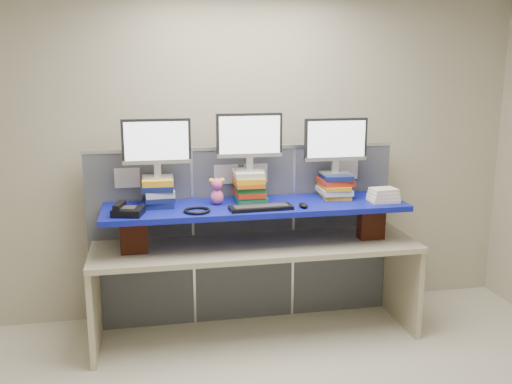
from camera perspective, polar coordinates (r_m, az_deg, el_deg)
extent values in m
cube|color=#B8B198|center=(3.05, 4.46, -2.37)|extent=(5.00, 4.00, 2.80)
cube|color=#494D56|center=(4.84, -11.44, -4.91)|extent=(0.85, 0.05, 1.50)
cube|color=#494D56|center=(4.91, -1.25, -4.41)|extent=(0.85, 0.05, 1.50)
cube|color=#494D56|center=(5.12, 8.38, -3.81)|extent=(0.85, 0.05, 1.50)
cube|color=silver|center=(4.74, -1.29, 4.47)|extent=(2.60, 0.06, 0.03)
cube|color=silver|center=(4.68, -12.76, 1.38)|extent=(0.20, 0.00, 0.16)
cube|color=silver|center=(4.72, -3.01, 1.78)|extent=(0.20, 0.00, 0.16)
cube|color=silver|center=(4.76, -0.03, 1.89)|extent=(0.20, 0.00, 0.16)
cube|color=silver|center=(4.98, 9.05, 2.20)|extent=(0.20, 0.00, 0.16)
cube|color=#B9AF8D|center=(4.58, 0.00, -5.41)|extent=(2.60, 0.76, 0.04)
cube|color=#B9AF8D|center=(4.67, -15.84, -10.74)|extent=(0.05, 0.70, 0.75)
cube|color=#B9AF8D|center=(5.10, 14.37, -8.61)|extent=(0.05, 0.70, 0.75)
cube|color=maroon|center=(4.41, -12.12, -4.23)|extent=(0.20, 0.11, 0.28)
cube|color=maroon|center=(4.76, 11.45, -2.97)|extent=(0.20, 0.11, 0.28)
cube|color=#090B76|center=(4.50, 0.00, -1.51)|extent=(2.38, 0.60, 0.04)
cube|color=navy|center=(4.51, -9.77, -1.06)|extent=(0.25, 0.29, 0.05)
cube|color=navy|center=(4.51, -9.67, -0.54)|extent=(0.23, 0.31, 0.04)
cube|color=beige|center=(4.51, -9.65, 0.01)|extent=(0.23, 0.30, 0.05)
cube|color=navy|center=(4.49, -9.83, 0.53)|extent=(0.25, 0.29, 0.04)
cube|color=gold|center=(4.49, -9.82, 1.12)|extent=(0.24, 0.28, 0.05)
cube|color=#1D6C36|center=(4.58, -0.55, -0.64)|extent=(0.24, 0.27, 0.05)
cube|color=red|center=(4.58, -0.70, -0.09)|extent=(0.22, 0.30, 0.04)
cube|color=#1D6C36|center=(4.58, -0.62, 0.42)|extent=(0.23, 0.28, 0.05)
cube|color=#D15E13|center=(4.55, -0.77, 0.87)|extent=(0.22, 0.29, 0.03)
cube|color=gold|center=(4.55, -0.72, 1.34)|extent=(0.24, 0.30, 0.04)
cube|color=beige|center=(4.55, -0.80, 1.88)|extent=(0.23, 0.28, 0.04)
cube|color=gold|center=(4.78, 7.83, -0.28)|extent=(0.24, 0.31, 0.04)
cube|color=beige|center=(4.76, 7.81, 0.15)|extent=(0.24, 0.30, 0.04)
cube|color=gold|center=(4.75, 7.79, 0.58)|extent=(0.22, 0.30, 0.03)
cube|color=red|center=(4.74, 7.94, 1.05)|extent=(0.26, 0.27, 0.05)
cube|color=navy|center=(4.73, 7.98, 1.56)|extent=(0.24, 0.29, 0.04)
cube|color=#A8A9AD|center=(4.48, -9.79, 1.51)|extent=(0.23, 0.15, 0.02)
cube|color=#A8A9AD|center=(4.47, -9.82, 2.21)|extent=(0.05, 0.04, 0.09)
cube|color=black|center=(4.44, -9.93, 5.00)|extent=(0.52, 0.04, 0.35)
cube|color=white|center=(4.42, -9.92, 4.97)|extent=(0.48, 0.01, 0.30)
cube|color=#A8A9AD|center=(4.55, -0.66, 2.25)|extent=(0.23, 0.15, 0.02)
cube|color=#A8A9AD|center=(4.54, -0.66, 2.93)|extent=(0.05, 0.04, 0.09)
cube|color=black|center=(4.50, -0.67, 5.69)|extent=(0.52, 0.04, 0.35)
cube|color=white|center=(4.48, -0.63, 5.66)|extent=(0.48, 0.01, 0.30)
cube|color=#A8A9AD|center=(4.73, 7.88, 1.92)|extent=(0.23, 0.15, 0.02)
cube|color=#A8A9AD|center=(4.72, 7.90, 2.57)|extent=(0.05, 0.04, 0.09)
cube|color=black|center=(4.69, 7.98, 5.22)|extent=(0.52, 0.04, 0.35)
cube|color=white|center=(4.67, 8.06, 5.19)|extent=(0.48, 0.01, 0.30)
cube|color=black|center=(4.33, 0.49, -1.58)|extent=(0.49, 0.18, 0.03)
cube|color=#2A292C|center=(4.33, 0.49, -1.39)|extent=(0.42, 0.13, 0.00)
ellipsoid|color=black|center=(4.40, 4.75, -1.32)|extent=(0.10, 0.13, 0.04)
cube|color=black|center=(4.27, -12.67, -1.93)|extent=(0.25, 0.24, 0.05)
cube|color=#2A292C|center=(4.26, -12.69, -1.53)|extent=(0.13, 0.13, 0.01)
cube|color=black|center=(4.28, -13.51, -1.33)|extent=(0.09, 0.20, 0.04)
torus|color=black|center=(4.28, -5.91, -1.86)|extent=(0.25, 0.25, 0.02)
ellipsoid|color=#EF5B95|center=(4.49, -3.92, -0.52)|extent=(0.10, 0.09, 0.12)
sphere|color=#EF5B95|center=(4.46, -3.94, 0.80)|extent=(0.09, 0.09, 0.09)
sphere|color=yellow|center=(4.45, -4.48, 1.13)|extent=(0.04, 0.04, 0.04)
sphere|color=yellow|center=(4.46, -3.41, 1.17)|extent=(0.04, 0.04, 0.04)
cube|color=silver|center=(4.69, 12.61, -0.77)|extent=(0.23, 0.19, 0.03)
cube|color=silver|center=(4.69, 12.62, -0.45)|extent=(0.22, 0.18, 0.03)
cube|color=silver|center=(4.68, 12.64, -0.13)|extent=(0.21, 0.17, 0.03)
cube|color=silver|center=(4.68, 12.66, 0.20)|extent=(0.20, 0.16, 0.03)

